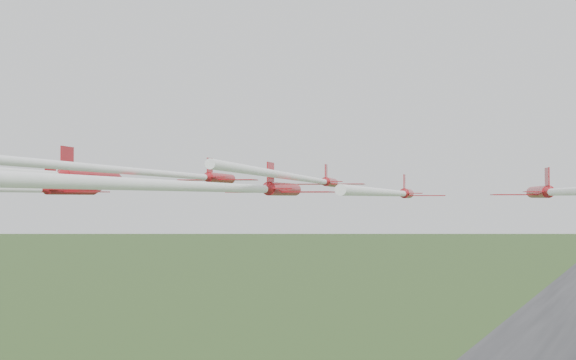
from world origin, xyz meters
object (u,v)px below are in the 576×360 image
at_px(jet_row2_right, 398,193).
at_px(jet_row3_mid, 251,188).
at_px(jet_row2_left, 176,174).
at_px(jet_lead, 313,180).

height_order(jet_row2_right, jet_row3_mid, jet_row3_mid).
relative_size(jet_row2_right, jet_row3_mid, 1.10).
relative_size(jet_row2_left, jet_row2_right, 1.09).
bearing_deg(jet_row2_left, jet_row2_right, 11.67).
bearing_deg(jet_row2_left, jet_row3_mid, -45.61).
xyz_separation_m(jet_row2_left, jet_row3_mid, (13.19, -7.86, -1.52)).
distance_m(jet_row2_right, jet_row3_mid, 18.84).
relative_size(jet_lead, jet_row2_right, 1.18).
height_order(jet_row2_left, jet_row2_right, jet_row2_left).
xyz_separation_m(jet_lead, jet_row2_right, (13.18, -8.35, -1.64)).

